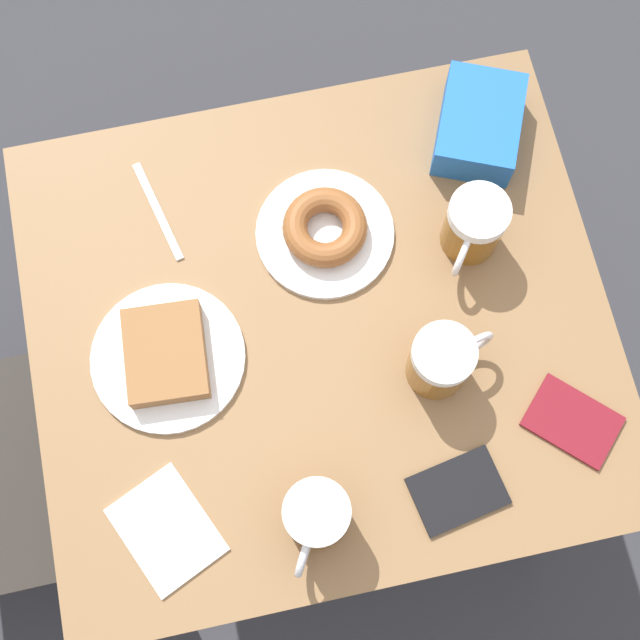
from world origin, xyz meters
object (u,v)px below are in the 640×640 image
object	(u,v)px
beer_mug_right	(316,517)
passport_near_edge	(573,421)
plate_with_cake	(167,356)
passport_far_edge	(458,491)
plate_with_donut	(325,230)
napkin_folded	(167,530)
fork	(158,211)
blue_pouch	(479,125)
beer_mug_left	(474,226)
beer_mug_center	(442,361)

from	to	relation	value
beer_mug_right	passport_near_edge	xyz separation A→B (m)	(0.06, -0.39, -0.05)
plate_with_cake	passport_far_edge	distance (m)	0.46
plate_with_donut	passport_near_edge	distance (m)	0.46
napkin_folded	fork	distance (m)	0.48
plate_with_donut	blue_pouch	size ratio (longest dim) A/B	1.06
beer_mug_right	plate_with_donut	bearing A→B (deg)	-13.76
beer_mug_right	passport_near_edge	bearing A→B (deg)	-81.55
plate_with_cake	beer_mug_left	world-z (taller)	beer_mug_left
napkin_folded	passport_far_edge	size ratio (longest dim) A/B	1.29
beer_mug_left	passport_near_edge	size ratio (longest dim) A/B	0.77
plate_with_donut	napkin_folded	size ratio (longest dim) A/B	1.16
beer_mug_left	passport_near_edge	world-z (taller)	beer_mug_left
plate_with_donut	beer_mug_left	size ratio (longest dim) A/B	1.80
plate_with_donut	passport_near_edge	bearing A→B (deg)	-141.23
beer_mug_right	fork	world-z (taller)	beer_mug_right
passport_near_edge	blue_pouch	xyz separation A→B (m)	(0.47, 0.02, 0.03)
beer_mug_left	fork	distance (m)	0.48
fork	passport_near_edge	world-z (taller)	passport_near_edge
plate_with_cake	passport_far_edge	xyz separation A→B (m)	(-0.27, -0.37, -0.01)
plate_with_cake	blue_pouch	bearing A→B (deg)	-64.22
plate_with_cake	beer_mug_right	bearing A→B (deg)	-148.92
plate_with_cake	passport_near_edge	world-z (taller)	plate_with_cake
plate_with_cake	passport_far_edge	world-z (taller)	plate_with_cake
plate_with_cake	beer_mug_right	distance (m)	0.32
passport_near_edge	plate_with_donut	bearing A→B (deg)	38.77
beer_mug_left	napkin_folded	world-z (taller)	beer_mug_left
plate_with_cake	fork	bearing A→B (deg)	-5.31
beer_mug_right	blue_pouch	distance (m)	0.65
fork	passport_far_edge	world-z (taller)	passport_far_edge
beer_mug_center	plate_with_cake	bearing A→B (deg)	75.40
passport_near_edge	beer_mug_right	bearing A→B (deg)	98.45
beer_mug_center	napkin_folded	world-z (taller)	beer_mug_center
beer_mug_center	passport_near_edge	bearing A→B (deg)	-123.86
passport_near_edge	blue_pouch	bearing A→B (deg)	2.23
beer_mug_center	blue_pouch	distance (m)	0.39
napkin_folded	beer_mug_right	bearing A→B (deg)	-98.29
beer_mug_right	blue_pouch	world-z (taller)	beer_mug_right
beer_mug_left	passport_near_edge	distance (m)	0.32
plate_with_donut	napkin_folded	xyz separation A→B (m)	(-0.38, 0.31, -0.02)
beer_mug_center	passport_far_edge	distance (m)	0.18
beer_mug_center	fork	xyz separation A→B (m)	(0.33, 0.36, -0.05)
beer_mug_left	blue_pouch	bearing A→B (deg)	-18.61
beer_mug_right	napkin_folded	bearing A→B (deg)	81.71
beer_mug_right	passport_near_edge	world-z (taller)	beer_mug_right
passport_near_edge	passport_far_edge	xyz separation A→B (m)	(-0.06, 0.19, 0.00)
beer_mug_left	fork	bearing A→B (deg)	72.20
napkin_folded	beer_mug_center	bearing A→B (deg)	-71.36
beer_mug_center	passport_far_edge	bearing A→B (deg)	175.32
beer_mug_right	passport_far_edge	distance (m)	0.21
fork	blue_pouch	xyz separation A→B (m)	(0.02, -0.51, 0.03)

